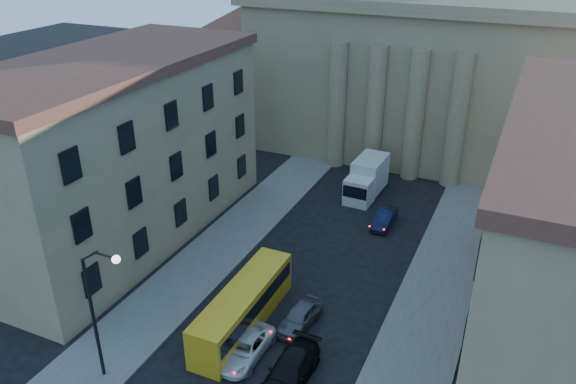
# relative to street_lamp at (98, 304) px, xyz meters

# --- Properties ---
(sidewalk_left) EXTENTS (5.00, 60.00, 0.15)m
(sidewalk_left) POSITION_rel_street_lamp_xyz_m (-1.53, 10.00, -5.21)
(sidewalk_left) COLOR #5A5652
(sidewalk_left) RESTS_ON ground
(sidewalk_right) EXTENTS (5.00, 60.00, 0.15)m
(sidewalk_right) POSITION_rel_street_lamp_xyz_m (15.47, 10.00, -5.21)
(sidewalk_right) COLOR #5A5652
(sidewalk_right) RESTS_ON ground
(church) EXTENTS (68.02, 28.76, 36.60)m
(church) POSITION_rel_street_lamp_xyz_m (6.97, 47.47, 6.59)
(church) COLOR #7F704E
(church) RESTS_ON ground
(building_left) EXTENTS (11.60, 26.60, 14.70)m
(building_left) POSITION_rel_street_lamp_xyz_m (-10.03, 14.00, 2.14)
(building_left) COLOR tan
(building_left) RESTS_ON ground
(street_lamp) EXTENTS (2.62, 0.44, 8.83)m
(street_lamp) POSITION_rel_street_lamp_xyz_m (0.00, 0.00, 0.00)
(street_lamp) COLOR black
(street_lamp) RESTS_ON ground
(car_left_mid) EXTENTS (2.25, 4.76, 1.31)m
(car_left_mid) POSITION_rel_street_lamp_xyz_m (6.17, 4.77, -4.63)
(car_left_mid) COLOR silver
(car_left_mid) RESTS_ON ground
(car_right_mid) EXTENTS (2.21, 5.32, 1.54)m
(car_right_mid) POSITION_rel_street_lamp_xyz_m (9.46, 4.03, -4.52)
(car_right_mid) COLOR black
(car_right_mid) RESTS_ON ground
(car_right_far) EXTENTS (2.07, 4.35, 1.44)m
(car_right_far) POSITION_rel_street_lamp_xyz_m (8.02, 8.78, -4.57)
(car_right_far) COLOR #4E4E53
(car_right_far) RESTS_ON ground
(car_right_distant) EXTENTS (1.44, 4.06, 1.34)m
(car_right_distant) POSITION_rel_street_lamp_xyz_m (9.41, 23.96, -4.62)
(car_right_distant) COLOR black
(car_right_distant) RESTS_ON ground
(city_bus) EXTENTS (2.36, 10.04, 2.83)m
(city_bus) POSITION_rel_street_lamp_xyz_m (4.69, 7.34, -3.77)
(city_bus) COLOR gold
(city_bus) RESTS_ON ground
(box_truck) EXTENTS (2.70, 6.34, 3.43)m
(box_truck) POSITION_rel_street_lamp_xyz_m (6.17, 29.09, -3.66)
(box_truck) COLOR silver
(box_truck) RESTS_ON ground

